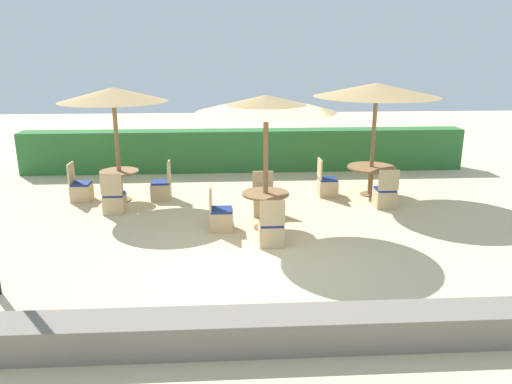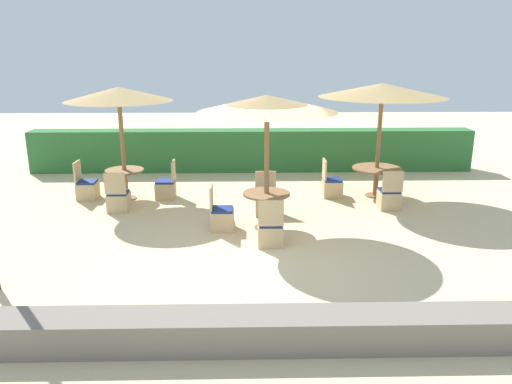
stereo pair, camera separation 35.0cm
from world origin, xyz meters
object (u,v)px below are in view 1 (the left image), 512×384
(patio_chair_center_north, at_px, (263,203))
(patio_chair_back_left_south, at_px, (114,201))
(round_table_back_left, at_px, (120,178))
(parasol_back_left, at_px, (113,95))
(parasol_back_right, at_px, (376,90))
(round_table_center, at_px, (266,202))
(parasol_center, at_px, (266,104))
(patio_chair_center_south, at_px, (271,232))
(patio_chair_center_west, at_px, (221,218))
(round_table_back_right, at_px, (371,172))
(patio_chair_back_left_west, at_px, (81,190))
(patio_chair_back_right_west, at_px, (327,185))
(patio_chair_back_left_east, at_px, (162,189))
(patio_chair_back_right_south, at_px, (385,196))

(patio_chair_center_north, bearing_deg, patio_chair_back_left_south, -5.08)
(patio_chair_back_left_south, bearing_deg, round_table_back_left, 93.18)
(patio_chair_center_north, height_order, parasol_back_left, parasol_back_left)
(parasol_back_right, bearing_deg, round_table_center, -141.39)
(parasol_center, height_order, patio_chair_center_south, parasol_center)
(patio_chair_back_left_south, bearing_deg, round_table_center, -19.97)
(round_table_center, relative_size, round_table_back_left, 1.03)
(patio_chair_center_west, bearing_deg, patio_chair_center_north, 135.35)
(round_table_back_left, bearing_deg, round_table_back_right, 1.02)
(round_table_back_left, bearing_deg, patio_chair_back_left_west, 177.86)
(parasol_back_left, distance_m, round_table_back_left, 1.96)
(patio_chair_center_west, relative_size, patio_chair_back_left_south, 1.00)
(patio_chair_center_south, height_order, patio_chair_back_right_west, same)
(patio_chair_back_left_west, xyz_separation_m, patio_chair_back_left_east, (1.92, 0.01, 0.00))
(patio_chair_center_north, bearing_deg, parasol_center, 88.27)
(parasol_back_right, distance_m, patio_chair_back_right_south, 2.53)
(patio_chair_center_north, bearing_deg, patio_chair_back_left_west, -16.41)
(patio_chair_center_west, bearing_deg, patio_chair_back_left_west, -123.39)
(patio_chair_back_left_west, xyz_separation_m, round_table_back_right, (7.07, 0.07, 0.33))
(patio_chair_back_right_south, height_order, patio_chair_back_right_west, same)
(patio_chair_back_left_south, height_order, patio_chair_back_left_west, same)
(patio_chair_back_left_west, bearing_deg, round_table_back_left, 87.86)
(patio_chair_center_south, relative_size, patio_chair_back_left_east, 1.00)
(patio_chair_back_right_south, distance_m, patio_chair_back_right_west, 1.53)
(round_table_center, distance_m, patio_chair_center_west, 0.96)
(patio_chair_back_left_south, relative_size, patio_chair_back_right_west, 1.00)
(patio_chair_back_left_south, bearing_deg, patio_chair_back_right_south, 0.34)
(round_table_back_right, height_order, patio_chair_back_right_west, patio_chair_back_right_west)
(patio_chair_center_south, height_order, round_table_back_left, patio_chair_center_south)
(patio_chair_back_left_south, xyz_separation_m, patio_chair_back_left_east, (0.92, 0.98, 0.00))
(parasol_back_left, xyz_separation_m, parasol_back_right, (6.13, 0.11, 0.07))
(patio_chair_center_north, height_order, round_table_back_right, patio_chair_center_north)
(parasol_center, distance_m, patio_chair_back_left_south, 4.15)
(patio_chair_center_west, distance_m, patio_chair_center_north, 1.34)
(patio_chair_back_left_west, height_order, parasol_back_right, parasol_back_right)
(patio_chair_center_west, xyz_separation_m, patio_chair_back_right_west, (2.62, 2.29, 0.00))
(parasol_back_left, distance_m, patio_chair_back_left_east, 2.45)
(patio_chair_back_left_west, bearing_deg, patio_chair_back_left_south, 45.75)
(patio_chair_center_south, bearing_deg, patio_chair_back_right_south, 37.24)
(parasol_back_left, bearing_deg, patio_chair_back_right_south, -8.30)
(parasol_center, distance_m, patio_chair_center_south, 2.43)
(round_table_center, bearing_deg, parasol_back_left, 147.39)
(round_table_center, relative_size, round_table_back_right, 0.80)
(patio_chair_center_west, distance_m, parasol_back_left, 3.95)
(parasol_back_left, relative_size, patio_chair_back_left_east, 2.88)
(round_table_back_left, bearing_deg, patio_chair_center_south, -42.16)
(patio_chair_back_left_south, bearing_deg, patio_chair_back_left_east, 46.84)
(patio_chair_back_left_west, bearing_deg, patio_chair_center_west, 56.61)
(patio_chair_back_left_west, relative_size, patio_chair_back_right_west, 1.00)
(round_table_back_left, distance_m, patio_chair_back_right_south, 6.25)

